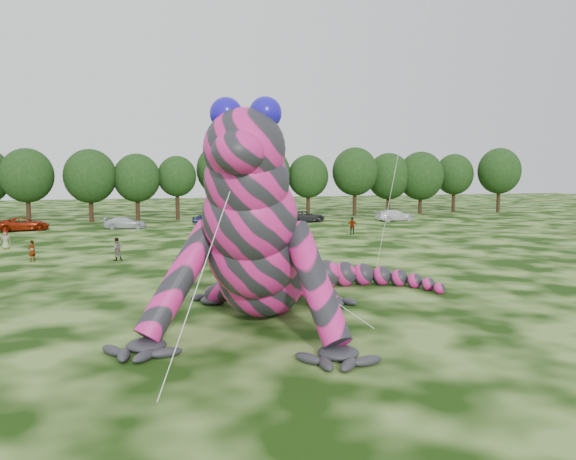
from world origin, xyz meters
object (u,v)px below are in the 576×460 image
(car_4, at_px, (207,219))
(car_7, at_px, (395,215))
(car_6, at_px, (305,217))
(inflatable_gecko, at_px, (266,213))
(tree_10, at_px, (222,181))
(tree_12, at_px, (308,186))
(tree_13, at_px, (355,182))
(spectator_3, at_px, (352,226))
(car_2, at_px, (24,224))
(spectator_2, at_px, (293,234))
(tree_11, at_px, (266,182))
(spectator_1, at_px, (116,249))
(spectator_4, at_px, (5,240))
(spectator_0, at_px, (32,251))
(car_5, at_px, (265,218))
(tree_15, at_px, (421,183))
(tree_7, at_px, (90,186))
(tree_8, at_px, (137,187))
(tree_14, at_px, (389,184))
(tree_6, at_px, (27,186))
(tree_17, at_px, (499,180))
(car_3, at_px, (125,223))
(tree_9, at_px, (177,188))
(tree_16, at_px, (454,183))

(car_4, height_order, car_7, car_7)
(car_4, distance_m, car_6, 12.65)
(inflatable_gecko, xyz_separation_m, tree_10, (7.21, 54.00, 0.55))
(tree_12, height_order, car_6, tree_12)
(tree_13, bearing_deg, spectator_3, -113.74)
(car_2, bearing_deg, inflatable_gecko, -168.89)
(car_7, xyz_separation_m, spectator_2, (-19.80, -18.71, 0.16))
(tree_11, height_order, spectator_2, tree_11)
(car_6, bearing_deg, spectator_1, 128.16)
(spectator_4, xyz_separation_m, spectator_0, (3.20, -7.96, -0.01))
(car_5, relative_size, car_7, 0.83)
(tree_15, height_order, car_7, tree_15)
(spectator_1, bearing_deg, tree_10, -127.64)
(tree_7, height_order, tree_8, tree_7)
(car_5, bearing_deg, spectator_4, 113.04)
(tree_14, distance_m, spectator_4, 56.23)
(tree_7, distance_m, spectator_1, 34.36)
(tree_11, xyz_separation_m, spectator_2, (-5.06, -29.99, -4.13))
(tree_14, relative_size, car_4, 2.50)
(tree_12, xyz_separation_m, car_2, (-36.76, -10.20, -3.74))
(spectator_2, bearing_deg, tree_12, -97.71)
(tree_14, bearing_deg, tree_6, -177.71)
(inflatable_gecko, height_order, tree_14, inflatable_gecko)
(tree_11, relative_size, tree_15, 1.05)
(car_2, height_order, spectator_2, spectator_2)
(inflatable_gecko, relative_size, car_7, 3.64)
(inflatable_gecko, bearing_deg, tree_11, 99.22)
(tree_15, bearing_deg, inflatable_gecko, -125.74)
(tree_12, relative_size, tree_14, 0.95)
(tree_17, height_order, spectator_2, tree_17)
(tree_17, distance_m, car_7, 25.74)
(tree_12, bearing_deg, tree_15, 0.10)
(inflatable_gecko, relative_size, car_3, 3.98)
(spectator_1, bearing_deg, car_6, -148.16)
(tree_13, relative_size, spectator_0, 6.33)
(car_3, relative_size, car_6, 0.90)
(inflatable_gecko, height_order, tree_9, inflatable_gecko)
(tree_13, distance_m, spectator_2, 34.53)
(tree_10, distance_m, tree_11, 6.40)
(spectator_0, bearing_deg, car_7, 164.94)
(tree_7, distance_m, tree_14, 43.58)
(tree_10, distance_m, spectator_3, 26.96)
(tree_16, relative_size, spectator_4, 5.82)
(car_3, height_order, spectator_4, spectator_4)
(inflatable_gecko, bearing_deg, spectator_3, 83.70)
(tree_13, distance_m, car_5, 18.76)
(tree_6, relative_size, tree_14, 1.01)
(car_2, bearing_deg, tree_16, -89.62)
(tree_6, height_order, spectator_3, tree_6)
(tree_16, xyz_separation_m, spectator_4, (-61.23, -27.51, -3.88))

